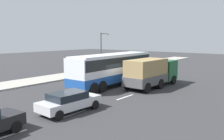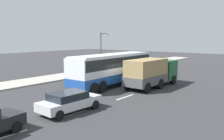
{
  "view_description": "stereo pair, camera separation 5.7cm",
  "coord_description": "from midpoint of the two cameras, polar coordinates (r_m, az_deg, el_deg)",
  "views": [
    {
      "loc": [
        -18.4,
        -14.79,
        5.09
      ],
      "look_at": [
        1.54,
        1.21,
        1.62
      ],
      "focal_mm": 38.59,
      "sensor_mm": 36.0,
      "label": 1
    },
    {
      "loc": [
        -18.43,
        -14.74,
        5.09
      ],
      "look_at": [
        1.54,
        1.21,
        1.62
      ],
      "focal_mm": 38.59,
      "sensor_mm": 36.0,
      "label": 2
    }
  ],
  "objects": [
    {
      "name": "car_silver_hatch",
      "position": [
        16.89,
        -10.16,
        -7.27
      ],
      "size": [
        4.51,
        2.12,
        1.4
      ],
      "rotation": [
        0.0,
        0.0,
        -0.04
      ],
      "color": "silver",
      "rests_on": "ground_plane"
    },
    {
      "name": "street_lamp",
      "position": [
        34.56,
        -2.47,
        4.99
      ],
      "size": [
        1.74,
        0.24,
        5.6
      ],
      "color": "#47474C",
      "rests_on": "sidewalk_curb"
    },
    {
      "name": "sidewalk_curb",
      "position": [
        30.83,
        -13.96,
        -1.86
      ],
      "size": [
        80.0,
        4.0,
        0.15
      ],
      "primitive_type": "cube",
      "color": "#A8A399",
      "rests_on": "ground_plane"
    },
    {
      "name": "lane_centreline",
      "position": [
        18.94,
        -1.26,
        -7.84
      ],
      "size": [
        28.04,
        0.16,
        0.01
      ],
      "color": "white",
      "rests_on": "ground_plane"
    },
    {
      "name": "cargo_truck",
      "position": [
        25.01,
        9.26,
        -0.4
      ],
      "size": [
        7.33,
        2.58,
        2.93
      ],
      "rotation": [
        0.0,
        0.0,
        -0.01
      ],
      "color": "#19592D",
      "rests_on": "ground_plane"
    },
    {
      "name": "ground_plane",
      "position": [
        24.15,
        -0.12,
        -4.44
      ],
      "size": [
        120.0,
        120.0,
        0.0
      ],
      "primitive_type": "plane",
      "color": "#333335"
    },
    {
      "name": "coach_bus",
      "position": [
        25.56,
        0.17,
        0.97
      ],
      "size": [
        11.58,
        3.08,
        3.35
      ],
      "rotation": [
        0.0,
        0.0,
        0.03
      ],
      "color": "#1E4C9E",
      "rests_on": "ground_plane"
    },
    {
      "name": "pedestrian_near_curb",
      "position": [
        34.38,
        -4.48,
        1.16
      ],
      "size": [
        0.32,
        0.32,
        1.76
      ],
      "rotation": [
        0.0,
        0.0,
        2.76
      ],
      "color": "brown",
      "rests_on": "sidewalk_curb"
    }
  ]
}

